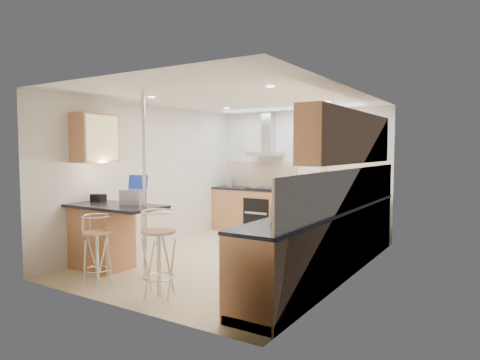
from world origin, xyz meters
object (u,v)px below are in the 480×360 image
Objects in this scene: microwave at (343,193)px; bread_bin at (288,211)px; bar_stool_near at (97,250)px; bar_stool_end at (159,253)px; laptop at (133,197)px.

bread_bin is at bearing -157.09° from microwave.
bar_stool_near is 0.97m from bar_stool_end.
microwave is 2.00m from bread_bin.
microwave reaches higher than bar_stool_end.
bar_stool_near is 2.48m from bread_bin.
bar_stool_end is at bearing -16.97° from bar_stool_near.
bar_stool_end is at bearing -166.44° from bread_bin.
bar_stool_near is at bearing 135.09° from bar_stool_end.
bar_stool_end is (0.96, 0.09, 0.06)m from bar_stool_near.
bar_stool_end is (-1.28, -2.67, -0.55)m from microwave.
bar_stool_near is at bearing 162.64° from microwave.
bread_bin is (2.38, 0.04, -0.03)m from laptop.
bread_bin is (0.04, -2.00, -0.04)m from microwave.
microwave is at bearing 13.94° from bar_stool_end.
bread_bin is (1.32, 0.67, 0.51)m from bar_stool_end.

